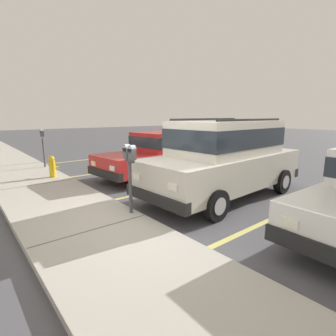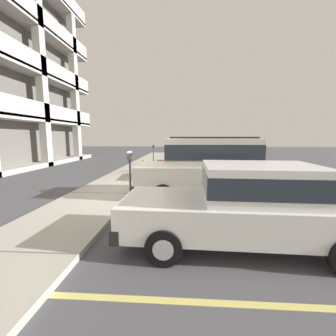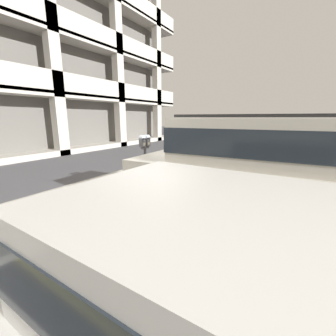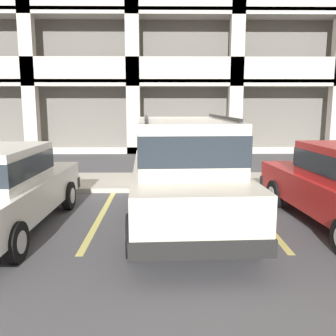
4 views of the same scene
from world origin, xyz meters
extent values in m
cube|color=#4C4C51|center=(0.00, 0.00, -0.05)|extent=(80.00, 80.00, 0.10)
cube|color=#ADA89E|center=(0.00, 1.30, 0.06)|extent=(40.00, 2.20, 0.12)
cube|color=#606060|center=(-4.00, 1.30, 0.12)|extent=(0.03, 2.16, 0.00)
cube|color=#606060|center=(0.00, 1.30, 0.12)|extent=(0.03, 2.16, 0.00)
cube|color=#606060|center=(4.00, 1.30, 0.12)|extent=(0.03, 2.16, 0.00)
cube|color=#606060|center=(8.00, 1.30, 0.12)|extent=(0.03, 2.16, 0.00)
cube|color=#DBD16B|center=(-4.81, -1.40, 0.00)|extent=(0.12, 4.80, 0.01)
cube|color=#DBD16B|center=(-1.60, -1.40, 0.00)|extent=(0.12, 4.80, 0.01)
cube|color=#DBD16B|center=(1.60, -1.40, 0.00)|extent=(0.12, 4.80, 0.01)
cube|color=#DBD16B|center=(4.81, -1.40, 0.00)|extent=(0.12, 4.80, 0.01)
cube|color=#DBD16B|center=(8.01, -1.40, 0.00)|extent=(0.12, 4.80, 0.01)
cube|color=beige|center=(0.05, -2.33, 0.73)|extent=(2.06, 4.78, 0.80)
cube|color=beige|center=(0.05, -2.38, 1.55)|extent=(1.75, 2.99, 0.84)
cube|color=#232B33|center=(0.05, -2.38, 1.57)|extent=(1.78, 3.01, 0.46)
cube|color=black|center=(-0.06, -0.02, 0.45)|extent=(1.88, 0.25, 0.24)
cube|color=black|center=(0.16, -4.64, 0.45)|extent=(1.88, 0.25, 0.24)
cube|color=silver|center=(0.51, 0.05, 0.81)|extent=(0.24, 0.04, 0.14)
cube|color=silver|center=(-0.63, 0.00, 0.81)|extent=(0.24, 0.04, 0.14)
cylinder|color=black|center=(0.88, -0.83, 0.33)|extent=(0.23, 0.67, 0.66)
cylinder|color=#B2B2B7|center=(0.88, -0.83, 0.33)|extent=(0.24, 0.37, 0.36)
cylinder|color=black|center=(-0.92, -0.92, 0.33)|extent=(0.23, 0.67, 0.66)
cylinder|color=#B2B2B7|center=(-0.92, -0.92, 0.33)|extent=(0.24, 0.37, 0.36)
cylinder|color=black|center=(1.02, -3.74, 0.33)|extent=(0.23, 0.67, 0.66)
cylinder|color=#B2B2B7|center=(1.02, -3.74, 0.33)|extent=(0.24, 0.37, 0.36)
cylinder|color=black|center=(-0.78, -3.83, 0.33)|extent=(0.23, 0.67, 0.66)
cylinder|color=#B2B2B7|center=(-0.78, -3.83, 0.33)|extent=(0.24, 0.37, 0.36)
cube|color=black|center=(0.74, -2.35, 2.01)|extent=(0.17, 2.62, 0.05)
cube|color=black|center=(-0.63, -2.41, 2.01)|extent=(0.17, 2.62, 0.05)
cube|color=silver|center=(-3.24, -2.59, 0.60)|extent=(1.83, 4.45, 0.60)
cube|color=silver|center=(-3.25, -2.89, 1.22)|extent=(1.55, 2.02, 0.64)
cube|color=#232B33|center=(-3.25, -2.89, 1.24)|extent=(1.58, 2.05, 0.35)
cube|color=black|center=(-3.18, -0.43, 0.42)|extent=(1.74, 0.21, 0.24)
cube|color=silver|center=(-2.65, -0.40, 0.66)|extent=(0.24, 0.04, 0.14)
cube|color=silver|center=(-3.70, -0.37, 0.66)|extent=(0.24, 0.04, 0.14)
cylinder|color=black|center=(-2.37, -1.25, 0.30)|extent=(0.18, 0.60, 0.60)
cylinder|color=#B2B2B7|center=(-2.37, -1.25, 0.30)|extent=(0.19, 0.34, 0.33)
cylinder|color=black|center=(-4.03, -1.21, 0.30)|extent=(0.18, 0.60, 0.60)
cylinder|color=#B2B2B7|center=(-4.03, -1.21, 0.30)|extent=(0.19, 0.34, 0.33)
cylinder|color=black|center=(-2.45, -3.98, 0.30)|extent=(0.18, 0.60, 0.60)
cylinder|color=#B2B2B7|center=(-2.45, -3.98, 0.30)|extent=(0.19, 0.34, 0.33)
cube|color=red|center=(3.06, -2.46, 0.60)|extent=(2.08, 4.53, 0.60)
cube|color=red|center=(3.09, -2.76, 1.22)|extent=(1.66, 2.10, 0.64)
cube|color=#232B33|center=(3.09, -2.76, 1.24)|extent=(1.69, 2.13, 0.35)
cube|color=black|center=(2.87, -0.31, 0.42)|extent=(1.74, 0.31, 0.24)
cube|color=black|center=(3.25, -4.61, 0.42)|extent=(1.74, 0.31, 0.24)
cube|color=silver|center=(3.39, -0.21, 0.66)|extent=(0.24, 0.05, 0.14)
cube|color=silver|center=(2.34, -0.30, 0.66)|extent=(0.24, 0.05, 0.14)
cylinder|color=black|center=(3.77, -1.03, 0.30)|extent=(0.21, 0.61, 0.60)
cylinder|color=#B2B2B7|center=(3.77, -1.03, 0.30)|extent=(0.21, 0.34, 0.33)
cylinder|color=black|center=(2.11, -1.17, 0.30)|extent=(0.21, 0.61, 0.60)
cylinder|color=#B2B2B7|center=(2.11, -1.17, 0.30)|extent=(0.21, 0.34, 0.33)
cylinder|color=black|center=(4.01, -3.74, 0.30)|extent=(0.21, 0.61, 0.60)
cylinder|color=#B2B2B7|center=(4.01, -3.74, 0.30)|extent=(0.21, 0.34, 0.33)
cylinder|color=black|center=(2.35, -3.89, 0.30)|extent=(0.21, 0.61, 0.60)
cylinder|color=#B2B2B7|center=(2.35, -3.89, 0.30)|extent=(0.21, 0.34, 0.33)
cylinder|color=#47474C|center=(0.29, 0.35, 0.65)|extent=(0.07, 0.07, 1.07)
cube|color=#47474C|center=(0.29, 0.35, 1.22)|extent=(0.28, 0.06, 0.06)
cube|color=#515459|center=(0.19, 0.35, 1.36)|extent=(0.15, 0.11, 0.22)
cylinder|color=#9EA8B2|center=(0.19, 0.35, 1.47)|extent=(0.15, 0.11, 0.15)
cube|color=#B7B293|center=(0.19, 0.29, 1.32)|extent=(0.08, 0.01, 0.08)
cube|color=#515459|center=(0.39, 0.35, 1.36)|extent=(0.15, 0.11, 0.22)
cylinder|color=#9EA8B2|center=(0.39, 0.35, 1.47)|extent=(0.15, 0.11, 0.15)
cube|color=#B7B293|center=(0.39, 0.29, 1.32)|extent=(0.08, 0.01, 0.08)
cylinder|color=#47474C|center=(6.70, 0.38, 0.68)|extent=(0.07, 0.07, 1.12)
cube|color=#424447|center=(6.70, 0.38, 1.41)|extent=(0.15, 0.11, 0.22)
cylinder|color=#8C99A3|center=(6.70, 0.38, 1.52)|extent=(0.15, 0.11, 0.15)
cube|color=#B7B293|center=(6.70, 0.32, 1.37)|extent=(0.08, 0.01, 0.08)
cube|color=#B7B2A8|center=(7.49, 7.88, 6.00)|extent=(0.60, 0.50, 12.00)
cube|color=#B7B2A8|center=(12.06, 7.88, 6.00)|extent=(0.60, 0.50, 12.00)
cylinder|color=gold|center=(4.70, 0.65, 0.40)|extent=(0.20, 0.20, 0.55)
sphere|color=gold|center=(4.70, 0.65, 0.73)|extent=(0.18, 0.18, 0.18)
cylinder|color=gold|center=(4.70, 0.50, 0.42)|extent=(0.08, 0.10, 0.08)
cylinder|color=gold|center=(4.85, 0.65, 0.42)|extent=(0.10, 0.07, 0.07)
camera|label=1|loc=(-4.20, 3.02, 2.11)|focal=28.00mm
camera|label=2|loc=(-7.35, -1.50, 2.04)|focal=24.00mm
camera|label=3|loc=(-4.37, -3.19, 1.98)|focal=24.00mm
camera|label=4|loc=(-0.34, -9.10, 2.26)|focal=40.00mm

